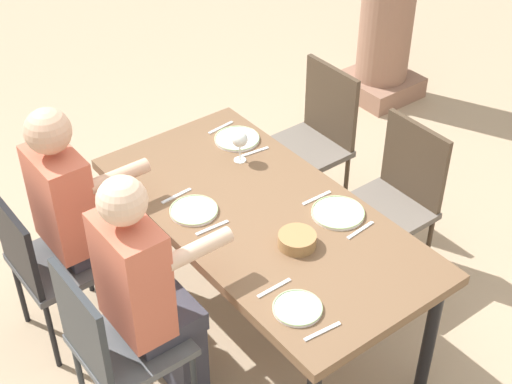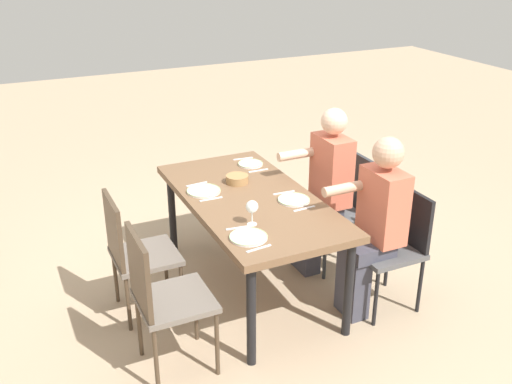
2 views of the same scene
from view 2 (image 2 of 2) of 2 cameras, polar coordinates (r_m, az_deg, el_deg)
name	(u,v)px [view 2 (image 2 of 2)]	position (r m, az deg, el deg)	size (l,w,h in m)	color
ground_plane	(250,288)	(4.59, -0.56, -9.28)	(16.00, 16.00, 0.00)	tan
dining_table	(250,206)	(4.25, -0.60, -1.34)	(1.74, 0.87, 0.77)	brown
chair_west_north	(161,293)	(3.57, -9.23, -9.65)	(0.44, 0.44, 0.96)	#6A6158
chair_west_south	(394,241)	(4.28, 13.30, -4.63)	(0.44, 0.44, 0.87)	#4F4F50
chair_mid_north	(133,249)	(4.15, -11.85, -5.40)	(0.44, 0.44, 0.91)	#6A6158
chair_mid_south	(344,203)	(4.76, 8.50, -1.06)	(0.44, 0.44, 0.92)	#5B5E61
diner_woman_green	(374,222)	(4.09, 11.37, -2.87)	(0.35, 0.50, 1.30)	#3F3F4C
diner_man_white	(324,186)	(4.59, 6.58, 0.56)	(0.35, 0.49, 1.32)	#3F3F4C
plate_0	(248,237)	(3.65, -0.74, -4.39)	(0.24, 0.24, 0.02)	white
wine_glass_0	(252,207)	(3.77, -0.39, -1.49)	(0.08, 0.08, 0.17)	white
fork_0	(259,249)	(3.53, 0.27, -5.51)	(0.02, 0.17, 0.01)	silver
spoon_0	(239,228)	(3.77, -1.69, -3.49)	(0.02, 0.17, 0.01)	silver
plate_1	(294,200)	(4.16, 3.69, -0.75)	(0.23, 0.23, 0.02)	white
fork_1	(304,209)	(4.04, 4.70, -1.63)	(0.02, 0.17, 0.01)	silver
spoon_1	(284,193)	(4.28, 2.73, -0.07)	(0.02, 0.17, 0.01)	silver
plate_2	(204,191)	(4.31, -5.11, 0.13)	(0.25, 0.25, 0.02)	white
fork_2	(211,199)	(4.18, -4.39, -0.69)	(0.02, 0.17, 0.01)	silver
spoon_2	(197,184)	(4.44, -5.79, 0.76)	(0.02, 0.17, 0.01)	silver
plate_3	(250,164)	(4.80, -0.54, 2.76)	(0.20, 0.20, 0.02)	white
fork_3	(258,171)	(4.68, 0.23, 2.10)	(0.02, 0.17, 0.01)	silver
spoon_3	(243,159)	(4.93, -1.27, 3.26)	(0.02, 0.17, 0.01)	silver
bread_basket	(237,179)	(4.45, -1.84, 1.27)	(0.17, 0.17, 0.06)	#9E7547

